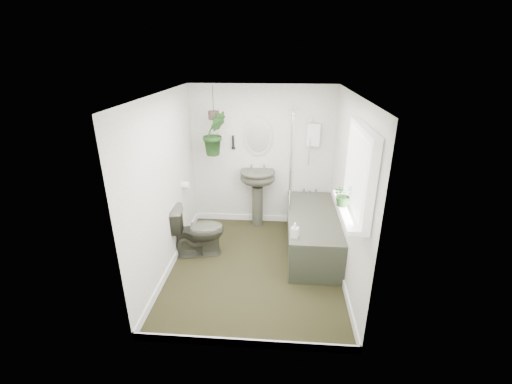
{
  "coord_description": "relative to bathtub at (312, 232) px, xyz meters",
  "views": [
    {
      "loc": [
        0.31,
        -3.96,
        2.75
      ],
      "look_at": [
        0.0,
        0.15,
        1.05
      ],
      "focal_mm": 24.0,
      "sensor_mm": 36.0,
      "label": 1
    }
  ],
  "objects": [
    {
      "name": "wall_left",
      "position": [
        -1.96,
        -0.5,
        0.86
      ],
      "size": [
        0.02,
        2.8,
        2.3
      ],
      "primitive_type": "cube",
      "color": "white",
      "rests_on": "ground"
    },
    {
      "name": "toilet",
      "position": [
        -1.65,
        -0.22,
        0.09
      ],
      "size": [
        0.82,
        0.58,
        0.76
      ],
      "primitive_type": "imported",
      "rotation": [
        0.0,
        0.0,
        1.79
      ],
      "color": "#3D3D31",
      "rests_on": "floor"
    },
    {
      "name": "sill_plant",
      "position": [
        0.17,
        -1.13,
        1.08
      ],
      "size": [
        0.27,
        0.26,
        0.24
      ],
      "primitive_type": "imported",
      "rotation": [
        0.0,
        0.0,
        0.37
      ],
      "color": "black",
      "rests_on": "window_sill"
    },
    {
      "name": "window_blinds",
      "position": [
        0.24,
        -1.2,
        1.36
      ],
      "size": [
        0.01,
        0.86,
        0.76
      ],
      "primitive_type": "cube",
      "color": "white",
      "rests_on": "wall_right"
    },
    {
      "name": "wall_right",
      "position": [
        0.36,
        -0.5,
        0.86
      ],
      "size": [
        0.02,
        2.8,
        2.3
      ],
      "primitive_type": "cube",
      "color": "white",
      "rests_on": "ground"
    },
    {
      "name": "window_sill",
      "position": [
        0.22,
        -1.2,
        0.94
      ],
      "size": [
        0.18,
        1.0,
        0.04
      ],
      "primitive_type": "cube",
      "color": "white",
      "rests_on": "wall_right"
    },
    {
      "name": "wall_back",
      "position": [
        -0.8,
        0.91,
        0.86
      ],
      "size": [
        2.3,
        0.02,
        2.3
      ],
      "primitive_type": "cube",
      "color": "white",
      "rests_on": "ground"
    },
    {
      "name": "wall_sconce",
      "position": [
        -1.26,
        0.86,
        1.11
      ],
      "size": [
        0.04,
        0.04,
        0.22
      ],
      "primitive_type": "cylinder",
      "color": "black",
      "rests_on": "wall_back"
    },
    {
      "name": "toilet_roll_holder",
      "position": [
        -1.9,
        0.2,
        0.61
      ],
      "size": [
        0.11,
        0.11,
        0.11
      ],
      "primitive_type": "cylinder",
      "rotation": [
        0.0,
        1.57,
        0.0
      ],
      "color": "white",
      "rests_on": "wall_left"
    },
    {
      "name": "floor",
      "position": [
        -0.8,
        -0.5,
        -0.3
      ],
      "size": [
        2.3,
        2.8,
        0.02
      ],
      "primitive_type": "cube",
      "color": "black",
      "rests_on": "ground"
    },
    {
      "name": "oval_mirror",
      "position": [
        -0.86,
        0.87,
        1.21
      ],
      "size": [
        0.46,
        0.03,
        0.62
      ],
      "primitive_type": "ellipsoid",
      "color": "beige",
      "rests_on": "wall_back"
    },
    {
      "name": "ceiling",
      "position": [
        -0.8,
        -0.5,
        2.02
      ],
      "size": [
        2.3,
        2.8,
        0.02
      ],
      "primitive_type": "cube",
      "color": "white",
      "rests_on": "ground"
    },
    {
      "name": "wall_front",
      "position": [
        -0.8,
        -1.91,
        0.86
      ],
      "size": [
        2.3,
        0.02,
        2.3
      ],
      "primitive_type": "cube",
      "color": "white",
      "rests_on": "ground"
    },
    {
      "name": "hanging_plant",
      "position": [
        -1.5,
        0.59,
        1.31
      ],
      "size": [
        0.46,
        0.43,
        0.67
      ],
      "primitive_type": "imported",
      "rotation": [
        0.0,
        0.0,
        0.46
      ],
      "color": "black",
      "rests_on": "ceiling"
    },
    {
      "name": "window_recess",
      "position": [
        0.29,
        -1.2,
        1.36
      ],
      "size": [
        0.08,
        1.0,
        0.9
      ],
      "primitive_type": "cube",
      "color": "white",
      "rests_on": "wall_right"
    },
    {
      "name": "bathtub",
      "position": [
        0.0,
        0.0,
        0.0
      ],
      "size": [
        0.72,
        1.72,
        0.58
      ],
      "primitive_type": null,
      "color": "#3D3D31",
      "rests_on": "floor"
    },
    {
      "name": "hanging_pot",
      "position": [
        -1.5,
        0.59,
        1.58
      ],
      "size": [
        0.16,
        0.16,
        0.12
      ],
      "primitive_type": "cylinder",
      "color": "#3A2B24",
      "rests_on": "ceiling"
    },
    {
      "name": "soap_bottle",
      "position": [
        -0.29,
        -0.67,
        0.39
      ],
      "size": [
        0.11,
        0.12,
        0.2
      ],
      "primitive_type": "imported",
      "rotation": [
        0.0,
        0.0,
        -0.28
      ],
      "color": "#302D2D",
      "rests_on": "bathtub"
    },
    {
      "name": "skirting",
      "position": [
        -0.8,
        -0.5,
        -0.24
      ],
      "size": [
        2.3,
        2.8,
        0.1
      ],
      "primitive_type": "cube",
      "color": "white",
      "rests_on": "floor"
    },
    {
      "name": "bath_screen",
      "position": [
        -0.33,
        0.49,
        0.99
      ],
      "size": [
        0.04,
        0.72,
        1.4
      ],
      "primitive_type": null,
      "color": "silver",
      "rests_on": "bathtub"
    },
    {
      "name": "pedestal_sink",
      "position": [
        -0.86,
        0.74,
        0.2
      ],
      "size": [
        0.64,
        0.57,
        0.97
      ],
      "primitive_type": null,
      "rotation": [
        0.0,
        0.0,
        -0.15
      ],
      "color": "#3D3D31",
      "rests_on": "floor"
    },
    {
      "name": "shower_box",
      "position": [
        0.0,
        0.84,
        1.26
      ],
      "size": [
        0.2,
        0.1,
        0.35
      ],
      "primitive_type": "cube",
      "color": "white",
      "rests_on": "wall_back"
    }
  ]
}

